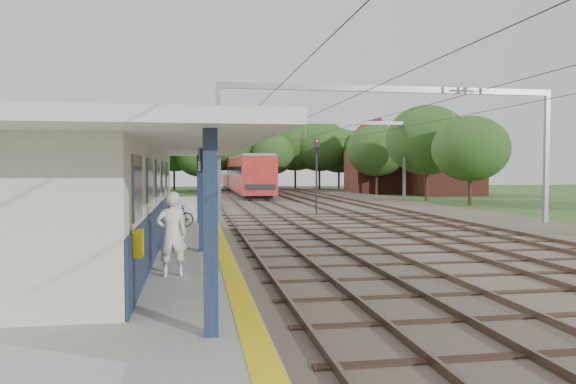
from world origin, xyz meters
TOP-DOWN VIEW (x-y plane):
  - ground at (0.00, 0.00)m, footprint 160.00×160.00m
  - ballast_bed at (4.00, 30.00)m, footprint 18.00×90.00m
  - platform at (-7.50, 14.00)m, footprint 5.00×52.00m
  - yellow_stripe at (-5.25, 14.00)m, footprint 0.45×52.00m
  - station_building at (-8.88, 7.00)m, footprint 3.41×18.00m
  - canopy at (-7.77, 6.00)m, footprint 6.40×20.00m
  - rail_tracks at (1.50, 30.00)m, footprint 11.80×88.00m
  - catenary_system at (3.39, 25.28)m, footprint 17.22×88.00m
  - tree_band at (3.84, 57.12)m, footprint 31.72×30.88m
  - house_near at (21.00, 46.00)m, footprint 7.00×6.12m
  - house_far at (16.00, 52.00)m, footprint 8.00×6.12m
  - person at (-6.68, 2.03)m, footprint 0.83×0.63m
  - bicycle at (-6.96, 13.28)m, footprint 1.74×0.98m
  - train at (-0.50, 56.22)m, footprint 3.17×39.43m
  - signal_post at (1.35, 22.30)m, footprint 0.33×0.28m

SIDE VIEW (x-z plane):
  - ground at x=0.00m, z-range 0.00..0.00m
  - ballast_bed at x=4.00m, z-range 0.00..0.10m
  - platform at x=-7.50m, z-range 0.00..0.35m
  - rail_tracks at x=1.50m, z-range 0.10..0.25m
  - yellow_stripe at x=-5.25m, z-range 0.35..0.36m
  - bicycle at x=-6.96m, z-range 0.35..1.36m
  - person at x=-6.68m, z-range 0.35..2.39m
  - station_building at x=-8.88m, z-range 0.34..3.74m
  - train at x=-0.50m, z-range 0.23..4.37m
  - house_near at x=21.00m, z-range -0.96..6.93m
  - signal_post at x=1.35m, z-range 0.73..5.50m
  - house_far at x=16.00m, z-range -1.09..7.56m
  - canopy at x=-7.77m, z-range 1.92..5.36m
  - tree_band at x=3.84m, z-range 0.51..9.33m
  - catenary_system at x=3.39m, z-range 2.01..9.01m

